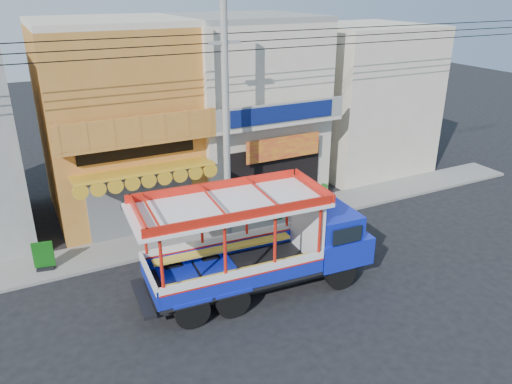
{
  "coord_description": "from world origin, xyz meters",
  "views": [
    {
      "loc": [
        -8.17,
        -13.26,
        9.47
      ],
      "look_at": [
        -0.16,
        2.5,
        2.1
      ],
      "focal_mm": 35.0,
      "sensor_mm": 36.0,
      "label": 1
    }
  ],
  "objects_px": {
    "potted_plant_a": "(278,205)",
    "potted_plant_c": "(296,198)",
    "utility_pole": "(230,114)",
    "green_sign": "(44,258)",
    "songthaew_truck": "(273,241)",
    "potted_plant_b": "(324,193)"
  },
  "relations": [
    {
      "from": "green_sign",
      "to": "potted_plant_b",
      "type": "height_order",
      "value": "green_sign"
    },
    {
      "from": "green_sign",
      "to": "potted_plant_c",
      "type": "bearing_deg",
      "value": 2.46
    },
    {
      "from": "utility_pole",
      "to": "potted_plant_a",
      "type": "bearing_deg",
      "value": 11.56
    },
    {
      "from": "utility_pole",
      "to": "songthaew_truck",
      "type": "xyz_separation_m",
      "value": [
        -0.3,
        -3.95,
        -3.3
      ]
    },
    {
      "from": "potted_plant_a",
      "to": "green_sign",
      "type": "bearing_deg",
      "value": 139.14
    },
    {
      "from": "potted_plant_b",
      "to": "songthaew_truck",
      "type": "bearing_deg",
      "value": 113.24
    },
    {
      "from": "green_sign",
      "to": "utility_pole",
      "type": "bearing_deg",
      "value": -3.76
    },
    {
      "from": "songthaew_truck",
      "to": "potted_plant_a",
      "type": "distance_m",
      "value": 5.3
    },
    {
      "from": "songthaew_truck",
      "to": "potted_plant_b",
      "type": "height_order",
      "value": "songthaew_truck"
    },
    {
      "from": "potted_plant_b",
      "to": "potted_plant_c",
      "type": "distance_m",
      "value": 1.55
    },
    {
      "from": "songthaew_truck",
      "to": "green_sign",
      "type": "height_order",
      "value": "songthaew_truck"
    },
    {
      "from": "utility_pole",
      "to": "green_sign",
      "type": "height_order",
      "value": "utility_pole"
    },
    {
      "from": "utility_pole",
      "to": "green_sign",
      "type": "relative_size",
      "value": 26.15
    },
    {
      "from": "songthaew_truck",
      "to": "potted_plant_b",
      "type": "xyz_separation_m",
      "value": [
        5.41,
        4.89,
        -1.18
      ]
    },
    {
      "from": "green_sign",
      "to": "potted_plant_b",
      "type": "relative_size",
      "value": 1.22
    },
    {
      "from": "potted_plant_c",
      "to": "utility_pole",
      "type": "bearing_deg",
      "value": -55.82
    },
    {
      "from": "songthaew_truck",
      "to": "potted_plant_b",
      "type": "distance_m",
      "value": 7.39
    },
    {
      "from": "potted_plant_a",
      "to": "potted_plant_c",
      "type": "xyz_separation_m",
      "value": [
        1.17,
        0.43,
        -0.08
      ]
    },
    {
      "from": "utility_pole",
      "to": "potted_plant_b",
      "type": "bearing_deg",
      "value": 10.4
    },
    {
      "from": "potted_plant_a",
      "to": "potted_plant_c",
      "type": "relative_size",
      "value": 1.18
    },
    {
      "from": "utility_pole",
      "to": "green_sign",
      "type": "bearing_deg",
      "value": 176.24
    },
    {
      "from": "utility_pole",
      "to": "potted_plant_a",
      "type": "distance_m",
      "value": 4.98
    }
  ]
}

